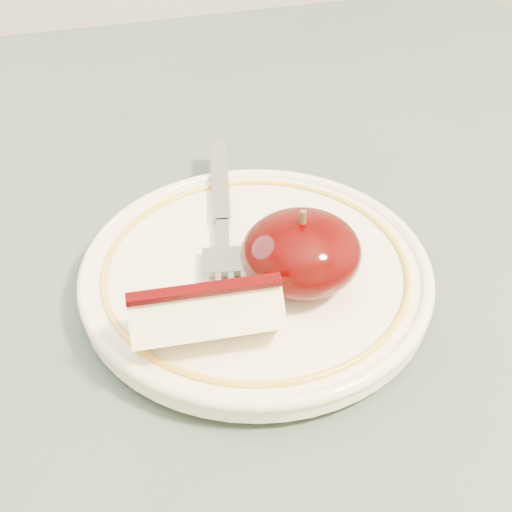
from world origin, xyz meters
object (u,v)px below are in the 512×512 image
object	(u,v)px
table	(201,379)
apple_half	(301,253)
fork	(222,223)
plate	(256,273)

from	to	relation	value
table	apple_half	world-z (taller)	apple_half
apple_half	fork	world-z (taller)	apple_half
plate	apple_half	distance (m)	0.04
table	fork	xyz separation A→B (m)	(0.03, 0.04, 0.11)
table	apple_half	size ratio (longest dim) A/B	12.32
plate	table	bearing A→B (deg)	166.25
fork	apple_half	bearing A→B (deg)	-140.41
plate	fork	distance (m)	0.05
table	plate	xyz separation A→B (m)	(0.04, -0.01, 0.10)
apple_half	fork	xyz separation A→B (m)	(-0.03, 0.06, -0.02)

